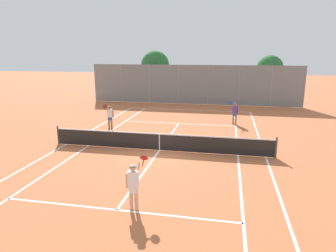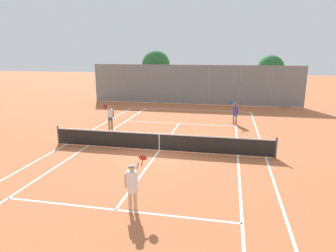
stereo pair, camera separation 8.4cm
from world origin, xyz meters
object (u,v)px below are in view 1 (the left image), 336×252
at_px(tennis_net, 159,141).
at_px(loose_tennis_ball_3, 211,124).
at_px(player_far_left, 110,116).
at_px(loose_tennis_ball_2, 149,124).
at_px(tree_behind_left, 154,66).
at_px(player_near_side, 134,184).
at_px(player_far_right, 235,112).
at_px(loose_tennis_ball_0, 129,150).
at_px(tree_behind_right, 269,69).

relative_size(tennis_net, loose_tennis_ball_3, 181.82).
xyz_separation_m(player_far_left, loose_tennis_ball_2, (2.28, 1.91, -0.89)).
bearing_deg(loose_tennis_ball_3, tree_behind_left, 122.70).
bearing_deg(player_near_side, tennis_net, 95.14).
bearing_deg(player_far_right, loose_tennis_ball_2, -169.54).
height_order(tennis_net, player_far_right, player_far_right).
height_order(loose_tennis_ball_0, loose_tennis_ball_3, same).
height_order(player_far_left, tree_behind_right, tree_behind_right).
xyz_separation_m(loose_tennis_ball_2, tree_behind_right, (9.57, 11.59, 3.42)).
bearing_deg(player_far_right, tree_behind_left, 129.57).
height_order(loose_tennis_ball_2, tree_behind_left, tree_behind_left).
relative_size(player_near_side, player_far_right, 1.00).
relative_size(loose_tennis_ball_2, loose_tennis_ball_3, 1.00).
xyz_separation_m(tennis_net, tree_behind_left, (-4.52, 17.30, 3.23)).
distance_m(tennis_net, loose_tennis_ball_0, 1.69).
xyz_separation_m(player_near_side, player_far_right, (3.48, 13.17, 0.00)).
relative_size(player_near_side, loose_tennis_ball_0, 26.88).
relative_size(player_far_left, player_far_right, 1.00).
distance_m(player_far_left, loose_tennis_ball_3, 7.31).
xyz_separation_m(loose_tennis_ball_0, tree_behind_right, (9.08, 17.68, 3.42)).
distance_m(player_far_right, tree_behind_left, 13.73).
distance_m(player_far_left, tree_behind_right, 18.14).
bearing_deg(loose_tennis_ball_2, tennis_net, -70.22).
xyz_separation_m(player_far_right, loose_tennis_ball_2, (-6.13, -1.13, -0.89)).
bearing_deg(loose_tennis_ball_3, loose_tennis_ball_2, -170.90).
bearing_deg(loose_tennis_ball_2, loose_tennis_ball_3, 9.10).
bearing_deg(tennis_net, loose_tennis_ball_2, 109.78).
bearing_deg(tree_behind_left, loose_tennis_ball_2, -78.03).
relative_size(player_far_left, tree_behind_left, 0.33).
relative_size(loose_tennis_ball_0, tree_behind_right, 0.01).
height_order(player_near_side, player_far_right, same).
bearing_deg(player_far_right, player_near_side, -104.79).
distance_m(tennis_net, loose_tennis_ball_2, 6.19).
height_order(player_far_left, tree_behind_left, tree_behind_left).
xyz_separation_m(player_far_left, loose_tennis_ball_3, (6.76, 2.63, -0.89)).
bearing_deg(loose_tennis_ball_0, loose_tennis_ball_2, 94.58).
bearing_deg(tree_behind_right, player_far_right, -108.21).
xyz_separation_m(loose_tennis_ball_2, loose_tennis_ball_3, (4.48, 0.72, 0.00)).
relative_size(loose_tennis_ball_2, tree_behind_left, 0.01).
bearing_deg(tree_behind_left, tennis_net, -75.34).
distance_m(tree_behind_left, tree_behind_right, 12.01).
height_order(loose_tennis_ball_0, tree_behind_left, tree_behind_left).
height_order(player_far_left, loose_tennis_ball_3, player_far_left).
relative_size(player_far_left, loose_tennis_ball_0, 26.88).
xyz_separation_m(tree_behind_left, tree_behind_right, (12.00, 0.10, -0.28)).
bearing_deg(tennis_net, player_far_left, 138.25).
bearing_deg(loose_tennis_ball_3, tree_behind_right, 64.93).
distance_m(player_far_left, loose_tennis_ball_2, 3.10).
bearing_deg(loose_tennis_ball_2, tree_behind_left, 101.97).
distance_m(tennis_net, tree_behind_right, 19.17).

